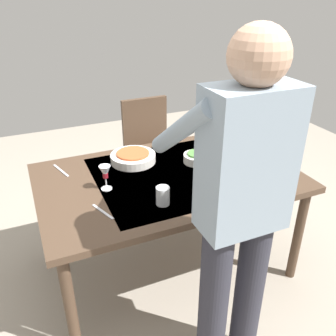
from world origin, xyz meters
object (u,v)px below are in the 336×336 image
(water_cup_near_right, at_px, (228,140))
(serving_bowl_pasta, at_px, (133,157))
(wine_bottle, at_px, (237,166))
(side_bowl_salad, at_px, (197,157))
(chair_near, at_px, (149,145))
(person_server, at_px, (239,206))
(dinner_plate_near, at_px, (242,163))
(water_cup_near_left, at_px, (163,196))
(dining_table, at_px, (168,184))
(wine_glass_left, at_px, (105,173))

(water_cup_near_right, relative_size, serving_bowl_pasta, 0.29)
(wine_bottle, height_order, side_bowl_salad, wine_bottle)
(chair_near, relative_size, water_cup_near_right, 10.55)
(person_server, bearing_deg, dinner_plate_near, -125.88)
(chair_near, bearing_deg, person_server, 82.56)
(dinner_plate_near, bearing_deg, serving_bowl_pasta, -26.18)
(chair_near, height_order, serving_bowl_pasta, chair_near)
(water_cup_near_left, distance_m, serving_bowl_pasta, 0.55)
(dining_table, xyz_separation_m, dinner_plate_near, (-0.51, 0.05, 0.07))
(water_cup_near_right, relative_size, side_bowl_salad, 0.48)
(dining_table, bearing_deg, side_bowl_salad, -160.01)
(water_cup_near_left, bearing_deg, water_cup_near_right, -144.37)
(water_cup_near_right, bearing_deg, water_cup_near_left, 35.63)
(water_cup_near_right, xyz_separation_m, serving_bowl_pasta, (0.73, -0.02, -0.01))
(person_server, relative_size, water_cup_near_right, 19.57)
(dining_table, relative_size, person_server, 0.94)
(water_cup_near_left, height_order, dinner_plate_near, water_cup_near_left)
(dining_table, bearing_deg, dinner_plate_near, 174.04)
(water_cup_near_right, xyz_separation_m, side_bowl_salad, (0.34, 0.16, -0.01))
(dining_table, distance_m, person_server, 0.83)
(water_cup_near_right, bearing_deg, serving_bowl_pasta, -1.35)
(dining_table, height_order, chair_near, chair_near)
(serving_bowl_pasta, bearing_deg, chair_near, -119.09)
(person_server, distance_m, water_cup_near_left, 0.54)
(dining_table, bearing_deg, wine_glass_left, 1.77)
(water_cup_near_left, distance_m, dinner_plate_near, 0.71)
(wine_bottle, relative_size, serving_bowl_pasta, 0.99)
(person_server, height_order, water_cup_near_left, person_server)
(dining_table, relative_size, side_bowl_salad, 8.85)
(side_bowl_salad, relative_size, dinner_plate_near, 0.78)
(wine_bottle, xyz_separation_m, water_cup_near_left, (0.49, 0.04, -0.06))
(person_server, height_order, serving_bowl_pasta, person_server)
(serving_bowl_pasta, xyz_separation_m, side_bowl_salad, (-0.39, 0.17, 0.00))
(dinner_plate_near, bearing_deg, water_cup_near_right, -105.42)
(person_server, bearing_deg, side_bowl_salad, -106.75)
(wine_bottle, height_order, dinner_plate_near, wine_bottle)
(chair_near, height_order, wine_bottle, wine_bottle)
(wine_bottle, bearing_deg, water_cup_near_right, -117.56)
(person_server, relative_size, serving_bowl_pasta, 5.63)
(serving_bowl_pasta, distance_m, side_bowl_salad, 0.43)
(person_server, height_order, dinner_plate_near, person_server)
(side_bowl_salad, bearing_deg, wine_bottle, 104.41)
(dining_table, height_order, person_server, person_server)
(dinner_plate_near, bearing_deg, person_server, 54.12)
(water_cup_near_left, height_order, serving_bowl_pasta, water_cup_near_left)
(wine_bottle, relative_size, side_bowl_salad, 1.64)
(chair_near, bearing_deg, wine_bottle, 96.45)
(water_cup_near_left, relative_size, side_bowl_salad, 0.57)
(dinner_plate_near, bearing_deg, chair_near, -72.28)
(dining_table, relative_size, serving_bowl_pasta, 5.31)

